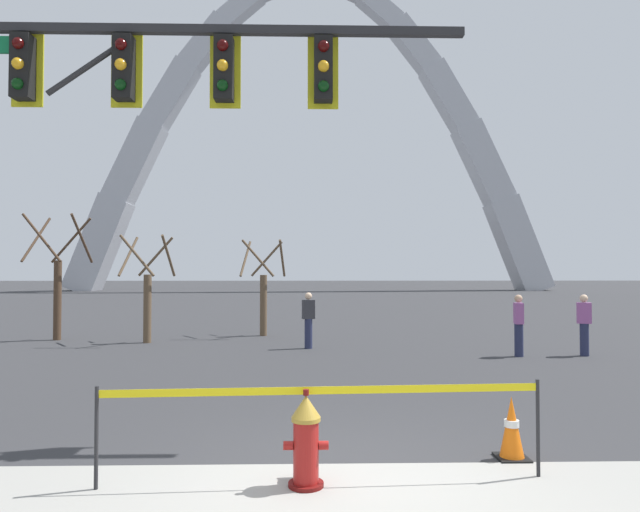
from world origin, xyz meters
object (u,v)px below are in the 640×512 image
(fire_hydrant, at_px, (306,441))
(traffic_cone_by_hydrant, at_px, (512,428))
(pedestrian_standing_center, at_px, (519,325))
(pedestrian_walking_right, at_px, (308,320))
(monument_arch, at_px, (310,146))
(pedestrian_walking_left, at_px, (584,324))
(traffic_signal_gantry, at_px, (93,113))

(fire_hydrant, bearing_deg, traffic_cone_by_hydrant, 17.95)
(pedestrian_standing_center, distance_m, pedestrian_walking_right, 5.65)
(fire_hydrant, xyz_separation_m, pedestrian_walking_right, (0.05, 10.10, 0.35))
(pedestrian_standing_center, bearing_deg, fire_hydrant, -122.80)
(pedestrian_standing_center, bearing_deg, traffic_cone_by_hydrant, -111.64)
(traffic_cone_by_hydrant, distance_m, pedestrian_standing_center, 8.30)
(fire_hydrant, relative_size, monument_arch, 0.02)
(traffic_cone_by_hydrant, xyz_separation_m, pedestrian_standing_center, (3.06, 7.71, 0.46))
(pedestrian_standing_center, bearing_deg, pedestrian_walking_left, 2.24)
(pedestrian_standing_center, height_order, pedestrian_walking_right, same)
(pedestrian_standing_center, bearing_deg, traffic_signal_gantry, -142.67)
(traffic_cone_by_hydrant, bearing_deg, pedestrian_standing_center, 68.36)
(pedestrian_walking_right, bearing_deg, traffic_cone_by_hydrant, -75.78)
(fire_hydrant, relative_size, pedestrian_walking_left, 0.62)
(fire_hydrant, xyz_separation_m, pedestrian_standing_center, (5.47, 8.49, 0.35))
(fire_hydrant, distance_m, traffic_cone_by_hydrant, 2.54)
(monument_arch, bearing_deg, traffic_signal_gantry, -93.50)
(traffic_signal_gantry, relative_size, monument_arch, 0.14)
(traffic_signal_gantry, relative_size, pedestrian_standing_center, 4.92)
(pedestrian_walking_right, bearing_deg, traffic_signal_gantry, -110.63)
(monument_arch, height_order, pedestrian_walking_right, monument_arch)
(fire_hydrant, height_order, pedestrian_walking_left, pedestrian_walking_left)
(monument_arch, relative_size, pedestrian_walking_right, 34.35)
(fire_hydrant, bearing_deg, pedestrian_walking_right, 89.71)
(traffic_cone_by_hydrant, distance_m, pedestrian_walking_right, 9.62)
(pedestrian_walking_left, xyz_separation_m, pedestrian_walking_right, (-7.16, 1.54, 0.00))
(fire_hydrant, xyz_separation_m, traffic_signal_gantry, (-2.98, 2.04, 3.94))
(pedestrian_walking_left, distance_m, pedestrian_walking_right, 7.32)
(traffic_cone_by_hydrant, height_order, pedestrian_walking_left, pedestrian_walking_left)
(fire_hydrant, height_order, pedestrian_walking_right, pedestrian_walking_right)
(traffic_cone_by_hydrant, height_order, traffic_signal_gantry, traffic_signal_gantry)
(traffic_cone_by_hydrant, bearing_deg, fire_hydrant, -162.05)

